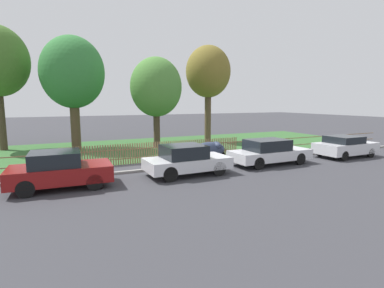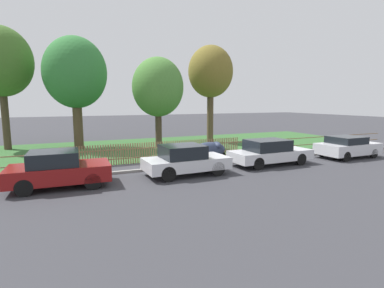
% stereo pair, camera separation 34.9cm
% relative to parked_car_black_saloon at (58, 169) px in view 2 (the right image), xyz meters
% --- Properties ---
extents(ground_plane, '(120.00, 120.00, 0.00)m').
position_rel_parked_car_black_saloon_xyz_m(ground_plane, '(5.22, 1.22, -0.74)').
color(ground_plane, '#38383D').
extents(kerb_stone, '(37.21, 0.20, 0.12)m').
position_rel_parked_car_black_saloon_xyz_m(kerb_stone, '(5.22, 1.32, -0.68)').
color(kerb_stone, gray).
rests_on(kerb_stone, ground).
extents(grass_strip, '(37.21, 10.65, 0.01)m').
position_rel_parked_car_black_saloon_xyz_m(grass_strip, '(5.22, 8.68, -0.73)').
color(grass_strip, '#33602D').
rests_on(grass_strip, ground).
extents(park_fence, '(37.21, 0.05, 1.14)m').
position_rel_parked_car_black_saloon_xyz_m(park_fence, '(5.22, 3.36, -0.17)').
color(park_fence, olive).
rests_on(park_fence, ground).
extents(parked_car_black_saloon, '(3.86, 2.01, 1.47)m').
position_rel_parked_car_black_saloon_xyz_m(parked_car_black_saloon, '(0.00, 0.00, 0.00)').
color(parked_car_black_saloon, maroon).
rests_on(parked_car_black_saloon, ground).
extents(parked_car_navy_estate, '(3.92, 1.91, 1.41)m').
position_rel_parked_car_black_saloon_xyz_m(parked_car_navy_estate, '(5.37, -0.15, -0.02)').
color(parked_car_navy_estate, silver).
rests_on(parked_car_navy_estate, ground).
extents(parked_car_red_compact, '(4.53, 1.82, 1.37)m').
position_rel_parked_car_black_saloon_xyz_m(parked_car_red_compact, '(10.37, 0.09, -0.04)').
color(parked_car_red_compact, silver).
rests_on(parked_car_red_compact, ground).
extents(parked_car_white_van, '(3.88, 1.93, 1.30)m').
position_rel_parked_car_black_saloon_xyz_m(parked_car_white_van, '(16.05, -0.10, -0.07)').
color(parked_car_white_van, silver).
rests_on(parked_car_white_van, ground).
extents(covered_motorcycle, '(2.00, 0.87, 1.12)m').
position_rel_parked_car_black_saloon_xyz_m(covered_motorcycle, '(7.85, 2.16, -0.06)').
color(covered_motorcycle, black).
rests_on(covered_motorcycle, ground).
extents(tree_nearest_kerb, '(4.16, 4.16, 8.50)m').
position_rel_parked_car_black_saloon_xyz_m(tree_nearest_kerb, '(-3.35, 11.77, 5.31)').
color(tree_nearest_kerb, '#473828').
rests_on(tree_nearest_kerb, ground).
extents(tree_behind_motorcycle, '(4.32, 4.32, 7.88)m').
position_rel_parked_car_black_saloon_xyz_m(tree_behind_motorcycle, '(1.31, 10.17, 4.59)').
color(tree_behind_motorcycle, brown).
rests_on(tree_behind_motorcycle, ground).
extents(tree_mid_park, '(3.70, 3.70, 6.54)m').
position_rel_parked_car_black_saloon_xyz_m(tree_mid_park, '(6.75, 8.33, 3.64)').
color(tree_mid_park, '#473828').
rests_on(tree_mid_park, ground).
extents(tree_far_left, '(3.66, 3.66, 7.91)m').
position_rel_parked_car_black_saloon_xyz_m(tree_far_left, '(11.64, 9.57, 4.99)').
color(tree_far_left, brown).
rests_on(tree_far_left, ground).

